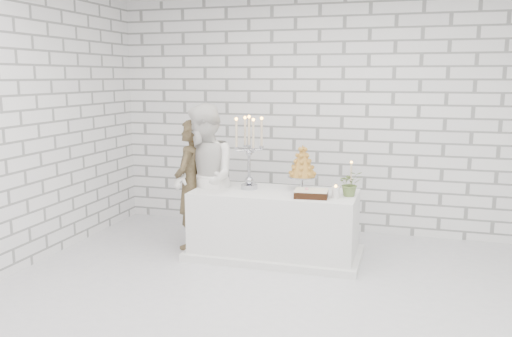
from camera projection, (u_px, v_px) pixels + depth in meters
name	position (u px, v px, depth m)	size (l,w,h in m)	color
ground	(301.00, 309.00, 4.60)	(6.00, 5.00, 0.01)	silver
wall_back	(342.00, 116.00, 6.71)	(6.00, 0.01, 3.00)	white
wall_front	(176.00, 212.00, 1.98)	(6.00, 0.01, 3.00)	white
wall_left	(3.00, 128.00, 5.17)	(0.01, 5.00, 3.00)	white
cake_table	(274.00, 224.00, 5.89)	(1.80, 0.80, 0.75)	white
groom	(191.00, 184.00, 6.17)	(0.55, 0.36, 1.51)	#40321D
bride	(204.00, 179.00, 5.97)	(0.83, 0.65, 1.71)	white
candelabra	(249.00, 153.00, 5.87)	(0.34, 0.34, 0.83)	#A6A7B0
croquembouche	(302.00, 168.00, 5.84)	(0.33, 0.33, 0.51)	olive
chocolate_cake	(311.00, 194.00, 5.52)	(0.34, 0.24, 0.08)	black
pillar_candle	(336.00, 193.00, 5.48)	(0.08, 0.08, 0.12)	white
extra_taper	(351.00, 178.00, 5.77)	(0.06, 0.06, 0.32)	beige
flowers	(350.00, 183.00, 5.57)	(0.25, 0.21, 0.27)	#456036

